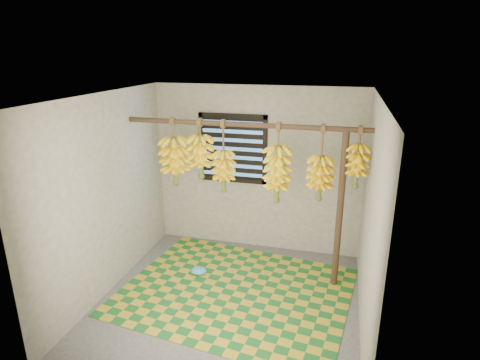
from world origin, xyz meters
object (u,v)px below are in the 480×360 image
(plastic_bag, at_px, (199,271))
(banana_bunch_b, at_px, (201,157))
(banana_bunch_a, at_px, (175,161))
(banana_bunch_e, at_px, (320,178))
(banana_bunch_f, at_px, (357,166))
(support_post, at_px, (340,212))
(woven_mat, at_px, (235,291))
(banana_bunch_d, at_px, (277,174))
(banana_bunch_c, at_px, (224,171))

(plastic_bag, distance_m, banana_bunch_b, 1.53)
(banana_bunch_a, height_order, banana_bunch_e, same)
(banana_bunch_b, bearing_deg, banana_bunch_f, 0.00)
(support_post, xyz_separation_m, woven_mat, (-1.17, -0.47, -0.99))
(woven_mat, bearing_deg, support_post, 22.00)
(banana_bunch_d, bearing_deg, banana_bunch_f, 0.00)
(plastic_bag, bearing_deg, banana_bunch_c, 36.38)
(banana_bunch_a, relative_size, banana_bunch_f, 1.20)
(support_post, bearing_deg, woven_mat, -158.00)
(banana_bunch_c, relative_size, banana_bunch_d, 0.92)
(support_post, xyz_separation_m, banana_bunch_a, (-2.10, 0.00, 0.49))
(banana_bunch_e, bearing_deg, banana_bunch_d, -180.00)
(support_post, bearing_deg, banana_bunch_b, -180.00)
(banana_bunch_a, distance_m, banana_bunch_e, 1.85)
(banana_bunch_f, bearing_deg, support_post, 180.00)
(banana_bunch_a, relative_size, banana_bunch_d, 0.88)
(support_post, distance_m, plastic_bag, 2.00)
(banana_bunch_f, bearing_deg, plastic_bag, -173.38)
(banana_bunch_d, relative_size, banana_bunch_e, 1.08)
(banana_bunch_b, distance_m, banana_bunch_d, 0.99)
(plastic_bag, height_order, banana_bunch_a, banana_bunch_a)
(banana_bunch_b, bearing_deg, plastic_bag, -89.84)
(banana_bunch_d, bearing_deg, banana_bunch_e, 0.00)
(banana_bunch_e, distance_m, banana_bunch_f, 0.45)
(banana_bunch_e, bearing_deg, banana_bunch_f, -0.00)
(banana_bunch_a, bearing_deg, banana_bunch_d, -0.00)
(banana_bunch_f, bearing_deg, banana_bunch_d, 180.00)
(plastic_bag, xyz_separation_m, banana_bunch_d, (0.98, 0.22, 1.36))
(banana_bunch_b, bearing_deg, support_post, 0.00)
(support_post, height_order, banana_bunch_d, banana_bunch_d)
(woven_mat, bearing_deg, banana_bunch_f, 19.71)
(woven_mat, bearing_deg, banana_bunch_c, 120.22)
(banana_bunch_f, bearing_deg, banana_bunch_a, 180.00)
(support_post, distance_m, banana_bunch_f, 0.61)
(woven_mat, height_order, banana_bunch_a, banana_bunch_a)
(plastic_bag, xyz_separation_m, banana_bunch_a, (-0.35, 0.22, 1.44))
(banana_bunch_c, bearing_deg, banana_bunch_f, 0.00)
(woven_mat, distance_m, banana_bunch_c, 1.50)
(woven_mat, xyz_separation_m, banana_bunch_f, (1.32, 0.47, 1.58))
(woven_mat, xyz_separation_m, banana_bunch_c, (-0.28, 0.47, 1.40))
(woven_mat, height_order, plastic_bag, plastic_bag)
(banana_bunch_c, distance_m, banana_bunch_f, 1.61)
(support_post, bearing_deg, banana_bunch_f, 0.00)
(woven_mat, distance_m, banana_bunch_e, 1.74)
(banana_bunch_a, xyz_separation_m, banana_bunch_b, (0.35, -0.00, 0.08))
(banana_bunch_e, bearing_deg, banana_bunch_a, 180.00)
(support_post, xyz_separation_m, banana_bunch_b, (-1.75, -0.00, 0.57))
(woven_mat, relative_size, banana_bunch_f, 3.70)
(banana_bunch_c, bearing_deg, support_post, 0.00)
(banana_bunch_c, bearing_deg, banana_bunch_e, 0.00)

